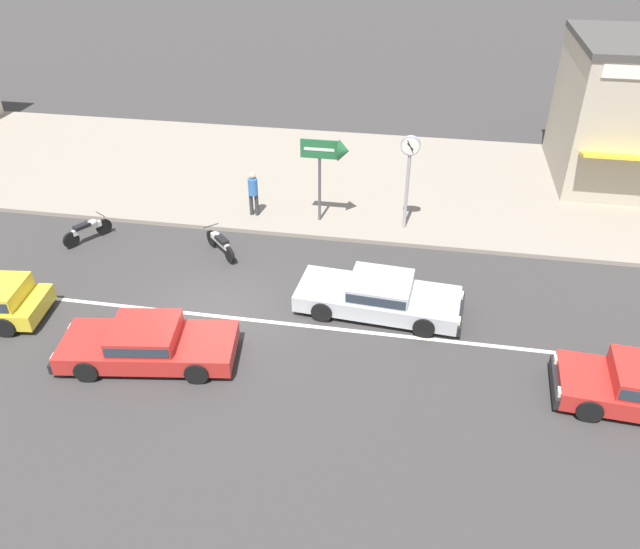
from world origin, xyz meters
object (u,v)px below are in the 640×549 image
object	(u,v)px
motorcycle_2	(88,230)
arrow_signboard	(337,154)
sedan_silver_5	(379,295)
shopfront_corner_warung	(632,111)
sedan_red_0	(147,343)
street_clock	(409,161)
motorcycle_0	(220,243)
pedestrian_mid_kerb	(253,191)

from	to	relation	value
motorcycle_2	arrow_signboard	bearing A→B (deg)	17.21
sedan_silver_5	shopfront_corner_warung	distance (m)	13.89
sedan_red_0	street_clock	xyz separation A→B (m)	(6.07, 7.97, 2.10)
sedan_silver_5	motorcycle_0	bearing A→B (deg)	157.48
sedan_silver_5	arrow_signboard	bearing A→B (deg)	112.36
sedan_red_0	arrow_signboard	xyz separation A→B (m)	(3.66, 7.98, 2.16)
motorcycle_0	motorcycle_2	bearing A→B (deg)	179.13
pedestrian_mid_kerb	shopfront_corner_warung	distance (m)	14.87
shopfront_corner_warung	arrow_signboard	bearing A→B (deg)	-151.36
motorcycle_0	sedan_red_0	bearing A→B (deg)	-92.31
street_clock	sedan_red_0	bearing A→B (deg)	-127.30
pedestrian_mid_kerb	shopfront_corner_warung	world-z (taller)	shopfront_corner_warung
street_clock	arrow_signboard	distance (m)	2.42
motorcycle_0	pedestrian_mid_kerb	distance (m)	2.72
street_clock	pedestrian_mid_kerb	size ratio (longest dim) A/B	2.04
arrow_signboard	pedestrian_mid_kerb	size ratio (longest dim) A/B	1.86
sedan_silver_5	shopfront_corner_warung	world-z (taller)	shopfront_corner_warung
sedan_silver_5	pedestrian_mid_kerb	bearing A→B (deg)	135.67
sedan_silver_5	pedestrian_mid_kerb	world-z (taller)	pedestrian_mid_kerb
motorcycle_2	shopfront_corner_warung	world-z (taller)	shopfront_corner_warung
sedan_red_0	street_clock	world-z (taller)	street_clock
arrow_signboard	pedestrian_mid_kerb	world-z (taller)	arrow_signboard
sedan_red_0	shopfront_corner_warung	bearing A→B (deg)	43.98
motorcycle_2	arrow_signboard	size ratio (longest dim) A/B	0.52
motorcycle_0	street_clock	bearing A→B (deg)	23.81
sedan_red_0	sedan_silver_5	world-z (taller)	same
sedan_silver_5	street_clock	distance (m)	5.29
motorcycle_2	shopfront_corner_warung	xyz separation A→B (m)	(18.74, 8.31, 2.44)
sedan_silver_5	arrow_signboard	world-z (taller)	arrow_signboard
pedestrian_mid_kerb	sedan_red_0	bearing A→B (deg)	-94.91
motorcycle_2	street_clock	xyz separation A→B (m)	(10.54, 2.51, 2.21)
pedestrian_mid_kerb	shopfront_corner_warung	xyz separation A→B (m)	(13.59, 5.79, 1.76)
sedan_silver_5	street_clock	bearing A→B (deg)	85.00
sedan_silver_5	arrow_signboard	size ratio (longest dim) A/B	1.59
street_clock	arrow_signboard	xyz separation A→B (m)	(-2.42, 0.00, 0.06)
motorcycle_2	pedestrian_mid_kerb	distance (m)	5.78
shopfront_corner_warung	sedan_silver_5	bearing A→B (deg)	-129.03
motorcycle_2	street_clock	size ratio (longest dim) A/B	0.47
motorcycle_0	motorcycle_2	size ratio (longest dim) A/B	0.88
sedan_red_0	sedan_silver_5	bearing A→B (deg)	29.04
motorcycle_0	pedestrian_mid_kerb	xyz separation A→B (m)	(0.47, 2.60, 0.68)
arrow_signboard	shopfront_corner_warung	xyz separation A→B (m)	(10.62, 5.80, 0.17)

